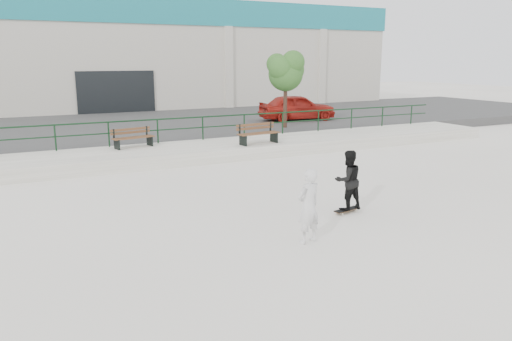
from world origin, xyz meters
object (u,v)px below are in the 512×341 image
standing_skater (348,180)px  seated_skater (308,206)px  bench_right (258,134)px  skateboard (347,210)px  red_car (297,107)px  tree (286,70)px  bench_left (133,138)px

standing_skater → seated_skater: size_ratio=0.94×
bench_right → skateboard: size_ratio=2.36×
standing_skater → red_car: bearing=-115.3°
red_car → skateboard: 16.17m
seated_skater → skateboard: bearing=-158.9°
tree → red_car: tree is taller
seated_skater → tree: bearing=-130.6°
bench_left → tree: 9.11m
skateboard → standing_skater: standing_skater is taller
bench_left → tree: tree is taller
tree → seated_skater: 15.42m
tree → skateboard: size_ratio=4.82×
bench_right → tree: tree is taller
bench_left → red_car: red_car is taller
bench_right → red_car: red_car is taller
bench_left → tree: bearing=4.1°
skateboard → standing_skater: bearing=15.8°
red_car → standing_skater: bearing=161.5°
tree → seated_skater: size_ratio=2.32×
seated_skater → bench_left: bearing=-96.0°
bench_right → bench_left: bearing=156.8°
bench_left → seated_skater: seated_skater is taller
tree → standing_skater: bearing=-112.8°
red_car → seated_skater: red_car is taller
bench_right → skateboard: (-1.51, -8.14, -0.85)m
bench_left → bench_right: (4.86, -1.45, 0.04)m
red_car → standing_skater: (-7.21, -14.42, -0.36)m
bench_left → standing_skater: 10.16m
red_car → standing_skater: red_car is taller
red_car → skateboard: (-7.21, -14.42, -1.17)m
bench_left → tree: size_ratio=0.45×
red_car → bench_right: bearing=145.8°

